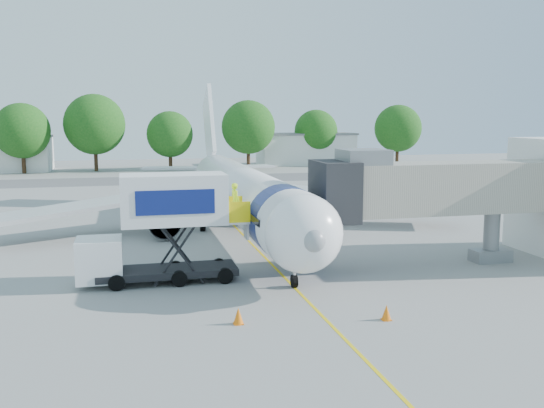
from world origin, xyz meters
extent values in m
plane|color=gray|center=(0.00, 0.00, 0.00)|extent=(160.00, 160.00, 0.00)
cube|color=yellow|center=(0.00, 0.00, 0.01)|extent=(0.15, 70.00, 0.01)
cube|color=#59595B|center=(0.00, 42.00, 0.00)|extent=(120.00, 10.00, 0.01)
cylinder|color=white|center=(0.00, 3.00, 3.00)|extent=(3.70, 28.00, 3.70)
sphere|color=white|center=(0.00, -11.00, 3.00)|extent=(3.70, 3.70, 3.70)
sphere|color=gray|center=(0.00, -12.55, 3.00)|extent=(1.10, 1.10, 1.10)
cone|color=white|center=(0.00, 20.00, 3.00)|extent=(3.70, 6.00, 3.70)
cube|color=white|center=(0.00, 21.00, 7.20)|extent=(0.35, 7.26, 8.29)
cube|color=#B2B4B7|center=(9.00, 6.50, 2.30)|extent=(16.17, 9.32, 1.42)
cube|color=#B2B4B7|center=(-9.00, 6.50, 2.30)|extent=(16.17, 9.32, 1.42)
cylinder|color=#999BA0|center=(5.50, 4.50, 1.30)|extent=(2.10, 3.60, 2.10)
cylinder|color=#999BA0|center=(-5.50, 4.50, 1.30)|extent=(2.10, 3.60, 2.10)
cube|color=black|center=(0.00, -11.30, 3.45)|extent=(2.60, 1.39, 0.81)
cylinder|color=navy|center=(0.00, -8.00, 3.00)|extent=(3.73, 2.00, 3.73)
cylinder|color=silver|center=(0.00, -9.50, 0.75)|extent=(0.16, 0.16, 1.50)
cylinder|color=black|center=(0.00, -9.50, 0.32)|extent=(0.25, 0.64, 0.64)
cylinder|color=black|center=(2.60, 6.00, 0.45)|extent=(0.35, 0.90, 0.90)
cylinder|color=black|center=(-2.60, 6.00, 0.45)|extent=(0.35, 0.90, 0.90)
cube|color=#A9A190|center=(9.00, -7.00, 4.40)|extent=(13.60, 2.60, 2.80)
cube|color=black|center=(2.90, -7.00, 4.40)|extent=(2.00, 3.20, 3.20)
cube|color=slate|center=(4.50, -7.00, 6.20)|extent=(2.40, 2.40, 0.80)
cylinder|color=slate|center=(12.50, -7.00, 1.50)|extent=(0.90, 0.90, 3.00)
cube|color=slate|center=(12.50, -7.00, 0.35)|extent=(2.20, 1.20, 0.70)
cylinder|color=black|center=(11.60, -7.00, 0.35)|extent=(0.30, 0.70, 0.70)
cylinder|color=black|center=(13.40, -7.00, 0.35)|extent=(0.30, 0.70, 0.70)
cube|color=black|center=(-6.00, -7.00, 0.55)|extent=(7.00, 2.30, 0.35)
cube|color=silver|center=(-9.30, -7.00, 1.35)|extent=(2.20, 2.20, 2.10)
cube|color=black|center=(-9.30, -7.00, 1.80)|extent=(1.90, 2.10, 0.70)
cube|color=silver|center=(-5.60, -7.00, 4.25)|extent=(5.20, 2.40, 2.50)
cube|color=navy|center=(-5.60, -8.22, 4.25)|extent=(3.80, 0.04, 1.20)
cube|color=silver|center=(-2.45, -7.00, 3.05)|extent=(1.10, 2.20, 0.10)
cube|color=yellow|center=(-2.45, -8.05, 3.60)|extent=(1.10, 0.06, 1.10)
cube|color=yellow|center=(-2.45, -5.95, 3.60)|extent=(1.10, 0.06, 1.10)
cylinder|color=black|center=(-3.20, -8.05, 0.40)|extent=(0.80, 0.25, 0.80)
cylinder|color=black|center=(-3.20, -5.95, 0.40)|extent=(0.80, 0.25, 0.80)
cylinder|color=black|center=(-8.50, -8.05, 0.40)|extent=(0.80, 0.25, 0.80)
cylinder|color=black|center=(-8.50, -5.95, 0.40)|extent=(0.80, 0.25, 0.80)
imported|color=#C4F71A|center=(-2.47, -7.00, 4.04)|extent=(0.62, 0.78, 1.87)
cube|color=silver|center=(3.29, -19.20, 0.65)|extent=(3.62, 2.81, 1.29)
cube|color=navy|center=(3.29, -19.20, 1.06)|extent=(2.32, 2.17, 0.32)
cylinder|color=black|center=(2.36, -20.31, 0.32)|extent=(0.68, 0.47, 0.65)
cylinder|color=black|center=(1.85, -19.12, 0.32)|extent=(0.68, 0.47, 0.65)
cylinder|color=black|center=(4.73, -19.28, 0.32)|extent=(0.68, 0.47, 0.65)
cylinder|color=black|center=(4.22, -18.10, 0.32)|extent=(0.68, 0.47, 0.65)
cone|color=orange|center=(2.43, -15.00, 0.33)|extent=(0.41, 0.41, 0.65)
cube|color=orange|center=(2.43, -15.00, 0.02)|extent=(0.37, 0.37, 0.04)
cone|color=orange|center=(-3.63, -14.04, 0.34)|extent=(0.43, 0.43, 0.69)
cube|color=orange|center=(-3.63, -14.04, 0.02)|extent=(0.39, 0.39, 0.04)
cube|color=silver|center=(22.00, 62.00, 2.50)|extent=(16.00, 7.00, 5.00)
cube|color=slate|center=(22.00, 62.00, 5.15)|extent=(16.40, 7.40, 0.30)
cylinder|color=#382314|center=(-22.23, 55.52, 1.78)|extent=(0.56, 0.56, 3.56)
sphere|color=#154D14|center=(-22.23, 55.52, 6.13)|extent=(7.91, 7.91, 7.91)
cylinder|color=#382314|center=(-12.30, 57.03, 2.02)|extent=(0.56, 0.56, 4.05)
sphere|color=#154D14|center=(-12.30, 57.03, 6.97)|extent=(8.99, 8.99, 8.99)
cylinder|color=#382314|center=(-1.27, 56.53, 1.58)|extent=(0.56, 0.56, 3.16)
sphere|color=#154D14|center=(-1.27, 56.53, 5.44)|extent=(7.02, 7.02, 7.02)
cylinder|color=#382314|center=(10.77, 55.82, 1.88)|extent=(0.56, 0.56, 3.76)
sphere|color=#154D14|center=(10.77, 55.82, 6.47)|extent=(8.35, 8.35, 8.35)
cylinder|color=#382314|center=(23.36, 60.64, 1.63)|extent=(0.56, 0.56, 3.26)
sphere|color=#154D14|center=(23.36, 60.64, 5.61)|extent=(7.24, 7.24, 7.24)
cylinder|color=#382314|center=(36.76, 57.41, 1.77)|extent=(0.56, 0.56, 3.55)
sphere|color=#154D14|center=(36.76, 57.41, 6.11)|extent=(7.88, 7.88, 7.88)
camera|label=1|loc=(-7.82, -37.34, 8.45)|focal=40.00mm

